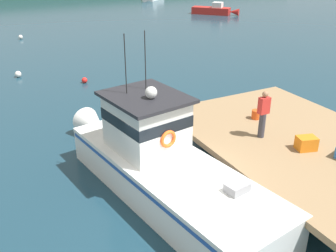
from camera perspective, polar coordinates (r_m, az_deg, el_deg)
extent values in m
plane|color=#193847|center=(11.55, 0.73, -12.37)|extent=(200.00, 200.00, 0.00)
cylinder|color=#4C3D2D|center=(15.29, 0.70, -0.22)|extent=(0.36, 0.36, 1.00)
cylinder|color=#4C3D2D|center=(18.15, 15.33, 3.03)|extent=(0.36, 0.36, 1.00)
cube|color=#937551|center=(13.58, 18.89, -2.26)|extent=(6.00, 9.00, 0.20)
cube|color=white|center=(11.74, 0.22, -8.39)|extent=(3.71, 8.29, 1.10)
cone|color=white|center=(15.45, -10.75, -0.21)|extent=(1.37, 1.95, 1.10)
cube|color=#234C9E|center=(11.50, 0.22, -6.52)|extent=(3.71, 8.14, 0.12)
cube|color=white|center=(11.42, 0.22, -5.83)|extent=(3.75, 8.30, 0.12)
cube|color=silver|center=(11.89, -3.24, 0.04)|extent=(2.22, 2.47, 1.80)
cube|color=black|center=(11.77, -3.28, 1.43)|extent=(2.24, 2.49, 0.36)
cube|color=#232328|center=(11.53, -3.35, 4.33)|extent=(2.50, 2.80, 0.10)
sphere|color=white|center=(11.21, -2.53, 5.00)|extent=(0.36, 0.36, 0.36)
cylinder|color=black|center=(11.46, -6.35, 9.10)|extent=(0.03, 0.03, 1.80)
cylinder|color=black|center=(11.82, -3.40, 9.69)|extent=(0.03, 0.03, 1.80)
cube|color=#939399|center=(10.30, 10.19, -9.26)|extent=(0.66, 0.53, 0.36)
torus|color=orange|center=(9.47, 8.71, -13.48)|extent=(0.64, 0.64, 0.12)
torus|color=#EA5119|center=(11.05, 0.04, -1.96)|extent=(0.55, 0.18, 0.54)
cube|color=orange|center=(12.85, 19.85, -2.42)|extent=(0.70, 0.60, 0.43)
cylinder|color=#E04C19|center=(14.66, 12.92, 1.68)|extent=(0.32, 0.32, 0.34)
cylinder|color=#383842|center=(13.17, 13.76, 0.12)|extent=(0.22, 0.22, 0.86)
cube|color=red|center=(12.90, 14.08, 2.98)|extent=(0.36, 0.22, 0.56)
sphere|color=#9E7051|center=(12.77, 14.26, 4.61)|extent=(0.20, 0.20, 0.20)
cube|color=red|center=(46.74, 6.40, 16.65)|extent=(3.91, 4.15, 0.79)
cone|color=red|center=(46.14, 9.78, 16.35)|extent=(1.31, 1.33, 0.79)
cube|color=silver|center=(46.46, 7.39, 17.41)|extent=(1.54, 1.54, 0.59)
sphere|color=silver|center=(35.51, -21.04, 12.23)|extent=(0.35, 0.35, 0.35)
sphere|color=red|center=(22.50, -12.29, 6.66)|extent=(0.33, 0.33, 0.33)
sphere|color=silver|center=(24.69, -21.37, 7.18)|extent=(0.37, 0.37, 0.37)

